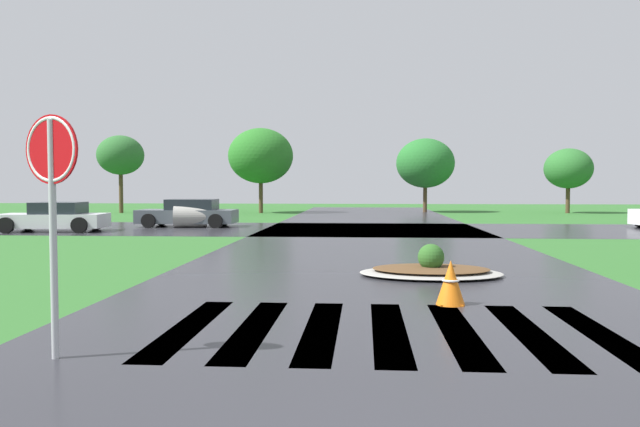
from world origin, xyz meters
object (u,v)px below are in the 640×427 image
(median_island, at_px, (431,270))
(traffic_cone, at_px, (451,283))
(car_white_sedan, at_px, (189,214))
(car_silver_hatch, at_px, (54,218))
(drainage_pipe_stack, at_px, (190,217))
(stop_sign, at_px, (52,178))

(median_island, xyz_separation_m, traffic_cone, (-0.03, -3.16, 0.22))
(car_white_sedan, xyz_separation_m, car_silver_hatch, (-4.74, -3.29, -0.03))
(drainage_pipe_stack, height_order, traffic_cone, drainage_pipe_stack)
(drainage_pipe_stack, relative_size, traffic_cone, 2.25)
(stop_sign, bearing_deg, car_white_sedan, 122.78)
(traffic_cone, bearing_deg, median_island, 89.45)
(drainage_pipe_stack, bearing_deg, car_silver_hatch, -151.10)
(stop_sign, relative_size, car_white_sedan, 0.60)
(car_white_sedan, xyz_separation_m, drainage_pipe_stack, (0.24, -0.55, -0.11))
(car_white_sedan, xyz_separation_m, traffic_cone, (9.51, -17.88, -0.25))
(car_white_sedan, bearing_deg, traffic_cone, 116.91)
(median_island, height_order, drainage_pipe_stack, drainage_pipe_stack)
(traffic_cone, bearing_deg, car_silver_hatch, 134.32)
(car_silver_hatch, bearing_deg, median_island, 135.33)
(stop_sign, bearing_deg, median_island, 73.91)
(car_silver_hatch, bearing_deg, traffic_cone, 128.34)
(car_silver_hatch, bearing_deg, drainage_pipe_stack, -157.08)
(car_white_sedan, distance_m, car_silver_hatch, 5.77)
(car_white_sedan, distance_m, traffic_cone, 20.25)
(car_silver_hatch, relative_size, drainage_pipe_stack, 2.73)
(car_white_sedan, relative_size, car_silver_hatch, 1.02)
(stop_sign, distance_m, traffic_cone, 6.10)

